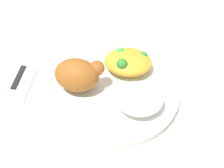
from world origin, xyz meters
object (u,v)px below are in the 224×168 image
Objects in this scene: roasted_chicken at (78,75)px; rice_pile at (139,98)px; plate at (112,90)px; fork at (33,76)px; knife at (23,67)px; mac_cheese_with_broccoli at (128,61)px.

roasted_chicken is 0.14m from rice_pile.
plate reaches higher than fork.
plate is 0.24m from knife.
rice_pile is 0.31m from knife.
fork is 0.05m from knife.
plate reaches higher than knife.
mac_cheese_with_broccoli is at bearing 111.52° from rice_pile.
plate is 2.83× the size of roasted_chicken.
plate is at bearing -8.50° from knife.
mac_cheese_with_broccoli is 0.59× the size of knife.
fork is (-0.20, 0.01, -0.01)m from plate.
mac_cheese_with_broccoli is at bearing 72.76° from plate.
rice_pile is at bearing -13.57° from knife.
plate is 2.69× the size of mac_cheese_with_broccoli.
mac_cheese_with_broccoli is at bearing 8.24° from knife.
rice_pile reaches higher than knife.
plate is 0.08m from mac_cheese_with_broccoli.
knife is at bearing 163.03° from roasted_chicken.
knife is (-0.04, 0.03, 0.00)m from fork.
rice_pile is (0.07, -0.04, 0.03)m from plate.
rice_pile is 0.53× the size of knife.
rice_pile is 0.12m from mac_cheese_with_broccoli.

